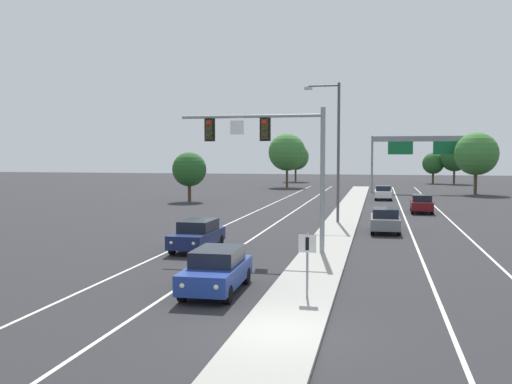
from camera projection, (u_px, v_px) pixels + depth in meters
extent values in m
plane|color=#28282B|center=(279.00, 336.00, 15.60)|extent=(260.00, 260.00, 0.00)
cube|color=#9E9B93|center=(332.00, 239.00, 33.14)|extent=(2.40, 110.00, 0.15)
cube|color=silver|center=(275.00, 224.00, 40.97)|extent=(0.14, 100.00, 0.01)
cube|color=silver|center=(409.00, 227.00, 38.97)|extent=(0.14, 100.00, 0.01)
cube|color=silver|center=(231.00, 223.00, 41.67)|extent=(0.14, 100.00, 0.01)
cube|color=silver|center=(459.00, 229.00, 38.26)|extent=(0.14, 100.00, 0.01)
cylinder|color=gray|center=(323.00, 180.00, 28.00)|extent=(0.24, 0.24, 7.20)
cylinder|color=gray|center=(251.00, 116.00, 28.57)|extent=(7.30, 0.16, 0.16)
cube|color=black|center=(265.00, 129.00, 28.50)|extent=(0.56, 0.06, 1.20)
cube|color=#38330F|center=(265.00, 129.00, 28.46)|extent=(0.32, 0.32, 1.00)
sphere|color=red|center=(264.00, 123.00, 28.27)|extent=(0.22, 0.22, 0.22)
sphere|color=#282828|center=(264.00, 129.00, 28.29)|extent=(0.22, 0.22, 0.22)
sphere|color=#282828|center=(264.00, 135.00, 28.31)|extent=(0.22, 0.22, 0.22)
cube|color=black|center=(210.00, 130.00, 29.12)|extent=(0.56, 0.06, 1.20)
cube|color=#38330F|center=(210.00, 130.00, 29.08)|extent=(0.32, 0.32, 1.00)
sphere|color=red|center=(209.00, 123.00, 28.89)|extent=(0.22, 0.22, 0.22)
sphere|color=#282828|center=(209.00, 130.00, 28.91)|extent=(0.22, 0.22, 0.22)
sphere|color=#282828|center=(209.00, 136.00, 28.93)|extent=(0.22, 0.22, 0.22)
cube|color=white|center=(237.00, 127.00, 28.74)|extent=(0.70, 0.04, 0.70)
cylinder|color=gray|center=(307.00, 265.00, 19.17)|extent=(0.08, 0.08, 2.20)
cube|color=white|center=(307.00, 244.00, 19.09)|extent=(0.60, 0.03, 0.60)
cube|color=black|center=(307.00, 244.00, 19.07)|extent=(0.12, 0.01, 0.44)
cylinder|color=#4C4C51|center=(338.00, 153.00, 40.53)|extent=(0.20, 0.20, 10.00)
cylinder|color=#4C4C51|center=(324.00, 86.00, 40.45)|extent=(2.20, 0.12, 0.12)
cube|color=#B7B7B2|center=(308.00, 88.00, 40.70)|extent=(0.56, 0.28, 0.20)
cube|color=navy|center=(216.00, 274.00, 20.54)|extent=(1.91, 4.44, 0.70)
cube|color=black|center=(218.00, 256.00, 20.71)|extent=(1.64, 2.41, 0.56)
sphere|color=#EAE5C6|center=(216.00, 287.00, 18.29)|extent=(0.18, 0.18, 0.18)
sphere|color=#EAE5C6|center=(182.00, 286.00, 18.51)|extent=(0.18, 0.18, 0.18)
cylinder|color=black|center=(228.00, 295.00, 18.94)|extent=(0.24, 0.65, 0.64)
cylinder|color=black|center=(182.00, 292.00, 19.24)|extent=(0.24, 0.65, 0.64)
cylinder|color=black|center=(246.00, 276.00, 21.88)|extent=(0.24, 0.65, 0.64)
cylinder|color=black|center=(206.00, 274.00, 22.18)|extent=(0.24, 0.65, 0.64)
cube|color=#141E4C|center=(197.00, 238.00, 29.56)|extent=(1.87, 4.43, 0.70)
cube|color=black|center=(198.00, 225.00, 29.73)|extent=(1.62, 2.40, 0.56)
sphere|color=#EAE5C6|center=(194.00, 243.00, 27.31)|extent=(0.18, 0.18, 0.18)
sphere|color=#EAE5C6|center=(171.00, 243.00, 27.57)|extent=(0.18, 0.18, 0.18)
cylinder|color=black|center=(202.00, 250.00, 27.94)|extent=(0.23, 0.64, 0.64)
cylinder|color=black|center=(172.00, 248.00, 28.31)|extent=(0.23, 0.64, 0.64)
cylinder|color=black|center=(220.00, 241.00, 30.86)|extent=(0.23, 0.64, 0.64)
cylinder|color=black|center=(192.00, 240.00, 31.22)|extent=(0.23, 0.64, 0.64)
cube|color=slate|center=(385.00, 222.00, 36.51)|extent=(1.85, 4.42, 0.70)
cube|color=black|center=(385.00, 213.00, 36.25)|extent=(1.61, 2.39, 0.56)
sphere|color=#EAE5C6|center=(376.00, 217.00, 38.75)|extent=(0.18, 0.18, 0.18)
sphere|color=#EAE5C6|center=(393.00, 218.00, 38.52)|extent=(0.18, 0.18, 0.18)
cylinder|color=black|center=(372.00, 224.00, 38.16)|extent=(0.23, 0.64, 0.64)
cylinder|color=black|center=(397.00, 225.00, 37.83)|extent=(0.23, 0.64, 0.64)
cylinder|color=black|center=(372.00, 230.00, 35.23)|extent=(0.23, 0.64, 0.64)
cylinder|color=black|center=(399.00, 231.00, 34.90)|extent=(0.23, 0.64, 0.64)
cube|color=#5B0F14|center=(421.00, 205.00, 48.84)|extent=(1.91, 4.44, 0.70)
cube|color=black|center=(422.00, 198.00, 48.59)|extent=(1.64, 2.42, 0.56)
sphere|color=#EAE5C6|center=(414.00, 202.00, 51.09)|extent=(0.18, 0.18, 0.18)
sphere|color=#EAE5C6|center=(427.00, 202.00, 50.81)|extent=(0.18, 0.18, 0.18)
cylinder|color=black|center=(411.00, 207.00, 50.51)|extent=(0.24, 0.65, 0.64)
cylinder|color=black|center=(430.00, 208.00, 50.13)|extent=(0.24, 0.65, 0.64)
cylinder|color=black|center=(412.00, 210.00, 47.60)|extent=(0.24, 0.65, 0.64)
cylinder|color=black|center=(432.00, 211.00, 47.22)|extent=(0.24, 0.65, 0.64)
cube|color=silver|center=(383.00, 194.00, 63.07)|extent=(1.82, 4.41, 0.70)
cube|color=black|center=(383.00, 188.00, 62.82)|extent=(1.59, 2.38, 0.56)
sphere|color=#EAE5C6|center=(378.00, 192.00, 65.32)|extent=(0.18, 0.18, 0.18)
sphere|color=#EAE5C6|center=(388.00, 192.00, 65.08)|extent=(0.18, 0.18, 0.18)
cylinder|color=black|center=(376.00, 196.00, 64.73)|extent=(0.22, 0.64, 0.64)
cylinder|color=black|center=(390.00, 196.00, 64.39)|extent=(0.22, 0.64, 0.64)
cylinder|color=black|center=(376.00, 198.00, 61.80)|extent=(0.22, 0.64, 0.64)
cylinder|color=black|center=(391.00, 198.00, 61.47)|extent=(0.22, 0.64, 0.64)
cylinder|color=gray|center=(372.00, 164.00, 75.31)|extent=(0.28, 0.28, 7.50)
cylinder|color=gray|center=(475.00, 165.00, 72.55)|extent=(0.28, 0.28, 7.50)
cube|color=gray|center=(423.00, 139.00, 73.71)|extent=(13.00, 0.36, 0.70)
cube|color=#0F6033|center=(400.00, 148.00, 74.20)|extent=(3.20, 0.08, 1.70)
cube|color=#0F6033|center=(446.00, 148.00, 72.98)|extent=(3.20, 0.08, 1.70)
cylinder|color=#4C3823|center=(433.00, 178.00, 98.47)|extent=(0.36, 0.36, 2.03)
sphere|color=#235623|center=(433.00, 163.00, 98.31)|extent=(3.71, 3.71, 3.71)
cylinder|color=#4C3823|center=(287.00, 177.00, 86.74)|extent=(0.36, 0.36, 3.12)
sphere|color=#387533|center=(287.00, 152.00, 86.49)|extent=(5.71, 5.71, 5.71)
cylinder|color=#4C3823|center=(189.00, 192.00, 60.32)|extent=(0.36, 0.36, 2.00)
sphere|color=#235623|center=(189.00, 169.00, 60.15)|extent=(3.65, 3.65, 3.65)
cylinder|color=#4C3823|center=(454.00, 176.00, 96.66)|extent=(0.36, 0.36, 2.66)
sphere|color=#235623|center=(455.00, 157.00, 96.44)|extent=(4.86, 4.86, 4.86)
cylinder|color=#4C3823|center=(476.00, 183.00, 71.27)|extent=(0.36, 0.36, 2.97)
sphere|color=#387533|center=(476.00, 154.00, 71.03)|extent=(5.43, 5.43, 5.43)
cylinder|color=#4C3823|center=(296.00, 175.00, 104.80)|extent=(0.36, 0.36, 2.68)
sphere|color=#387533|center=(296.00, 157.00, 104.58)|extent=(4.90, 4.90, 4.90)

